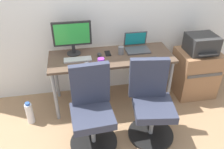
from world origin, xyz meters
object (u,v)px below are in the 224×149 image
office_chair_left (92,111)px  coffee_mug (101,62)px  water_bottle_on_floor (30,113)px  desktop_monitor (72,36)px  office_chair_right (151,104)px  side_cabinet (195,73)px  open_laptop (137,45)px  printer (201,44)px

office_chair_left → coffee_mug: size_ratio=10.22×
water_bottle_on_floor → desktop_monitor: 1.10m
water_bottle_on_floor → desktop_monitor: size_ratio=0.65×
office_chair_right → side_cabinet: office_chair_right is taller
office_chair_left → desktop_monitor: size_ratio=1.96×
open_laptop → coffee_mug: size_ratio=3.37×
side_cabinet → printer: size_ratio=1.69×
office_chair_right → open_laptop: (0.04, 0.80, 0.35)m
printer → water_bottle_on_floor: size_ratio=1.29×
office_chair_left → coffee_mug: office_chair_left is taller
side_cabinet → water_bottle_on_floor: size_ratio=2.18×
desktop_monitor → open_laptop: desktop_monitor is taller
desktop_monitor → coffee_mug: 0.52m
water_bottle_on_floor → office_chair_right: bearing=-16.7°
desktop_monitor → coffee_mug: desktop_monitor is taller
office_chair_right → coffee_mug: size_ratio=10.22×
desktop_monitor → open_laptop: (0.84, -0.02, -0.19)m
printer → open_laptop: open_laptop is taller
office_chair_left → desktop_monitor: 1.00m
printer → side_cabinet: bearing=90.0°
office_chair_right → open_laptop: open_laptop is taller
office_chair_right → coffee_mug: office_chair_right is taller
desktop_monitor → open_laptop: 0.86m
desktop_monitor → open_laptop: size_ratio=1.55×
printer → coffee_mug: size_ratio=4.35×
water_bottle_on_floor → side_cabinet: bearing=5.6°
coffee_mug → side_cabinet: bearing=8.2°
office_chair_right → water_bottle_on_floor: office_chair_right is taller
side_cabinet → water_bottle_on_floor: (-2.31, -0.23, -0.19)m
coffee_mug → open_laptop: bearing=33.0°
printer → desktop_monitor: 1.71m
office_chair_left → open_laptop: bearing=48.5°
printer → desktop_monitor: desktop_monitor is taller
open_laptop → office_chair_right: bearing=-92.6°
water_bottle_on_floor → desktop_monitor: desktop_monitor is taller
side_cabinet → desktop_monitor: bearing=174.3°
office_chair_left → water_bottle_on_floor: bearing=150.4°
desktop_monitor → side_cabinet: bearing=-5.7°
office_chair_left → water_bottle_on_floor: size_ratio=3.03×
side_cabinet → office_chair_left: bearing=-157.3°
office_chair_left → printer: 1.74m
office_chair_left → coffee_mug: 0.60m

